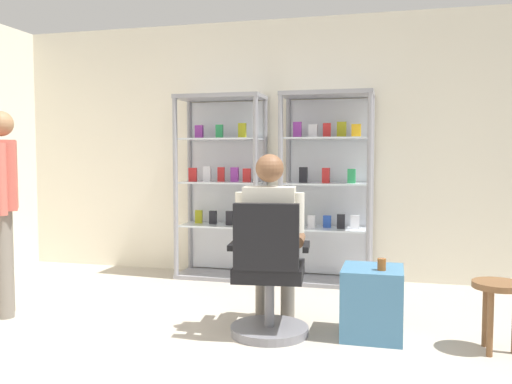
{
  "coord_description": "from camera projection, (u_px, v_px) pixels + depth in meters",
  "views": [
    {
      "loc": [
        1.21,
        -2.65,
        1.28
      ],
      "look_at": [
        0.18,
        1.35,
        1.0
      ],
      "focal_mm": 37.94,
      "sensor_mm": 36.0,
      "label": 1
    }
  ],
  "objects": [
    {
      "name": "display_cabinet_left",
      "position": [
        223.0,
        186.0,
        5.69
      ],
      "size": [
        0.9,
        0.45,
        1.9
      ],
      "color": "gray",
      "rests_on": "ground"
    },
    {
      "name": "standing_customer",
      "position": [
        3.0,
        199.0,
        4.29
      ],
      "size": [
        0.39,
        0.44,
        1.63
      ],
      "color": "slate",
      "rests_on": "ground"
    },
    {
      "name": "seated_shopkeeper",
      "position": [
        271.0,
        233.0,
        3.93
      ],
      "size": [
        0.52,
        0.59,
        1.29
      ],
      "color": "slate",
      "rests_on": "ground"
    },
    {
      "name": "display_cabinet_right",
      "position": [
        327.0,
        187.0,
        5.42
      ],
      "size": [
        0.9,
        0.45,
        1.9
      ],
      "color": "gray",
      "rests_on": "ground"
    },
    {
      "name": "back_wall",
      "position": [
        279.0,
        149.0,
        5.76
      ],
      "size": [
        6.0,
        0.1,
        2.7
      ],
      "primitive_type": "cube",
      "color": "silver",
      "rests_on": "ground"
    },
    {
      "name": "wooden_stool",
      "position": [
        497.0,
        297.0,
        3.5
      ],
      "size": [
        0.32,
        0.32,
        0.46
      ],
      "color": "brown",
      "rests_on": "ground"
    },
    {
      "name": "office_chair",
      "position": [
        269.0,
        282.0,
        3.79
      ],
      "size": [
        0.59,
        0.56,
        0.96
      ],
      "color": "slate",
      "rests_on": "ground"
    },
    {
      "name": "tea_glass",
      "position": [
        382.0,
        264.0,
        3.7
      ],
      "size": [
        0.06,
        0.06,
        0.08
      ],
      "primitive_type": "cylinder",
      "color": "brown",
      "rests_on": "storage_crate"
    },
    {
      "name": "storage_crate",
      "position": [
        372.0,
        302.0,
        3.81
      ],
      "size": [
        0.42,
        0.44,
        0.49
      ],
      "primitive_type": "cube",
      "color": "teal",
      "rests_on": "ground"
    }
  ]
}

